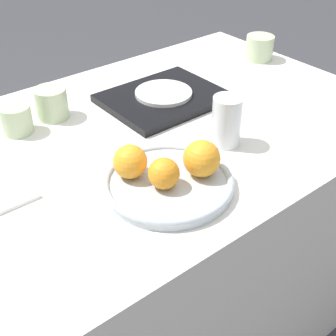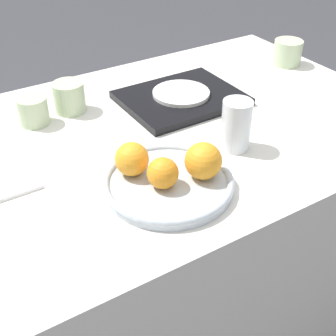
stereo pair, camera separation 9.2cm
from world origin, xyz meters
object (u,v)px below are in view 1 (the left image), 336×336
(cup_1, at_px, (259,48))
(orange_0, at_px, (164,173))
(orange_2, at_px, (202,158))
(cup_3, at_px, (16,119))
(cup_2, at_px, (52,103))
(serving_tray, at_px, (164,98))
(orange_1, at_px, (130,162))
(fruit_platter, at_px, (168,183))
(water_glass, at_px, (226,121))
(side_plate, at_px, (164,93))

(cup_1, bearing_deg, orange_0, -152.15)
(orange_2, distance_m, cup_3, 0.48)
(orange_2, bearing_deg, cup_2, 103.93)
(orange_2, xyz_separation_m, serving_tray, (0.16, 0.33, -0.05))
(orange_2, bearing_deg, orange_1, 143.71)
(fruit_platter, distance_m, orange_2, 0.08)
(water_glass, relative_size, side_plate, 0.77)
(serving_tray, xyz_separation_m, side_plate, (0.00, -0.00, 0.02))
(orange_2, bearing_deg, serving_tray, 63.58)
(cup_2, distance_m, cup_3, 0.10)
(water_glass, bearing_deg, cup_2, 124.45)
(orange_0, height_order, water_glass, water_glass)
(cup_3, bearing_deg, orange_2, -63.70)
(fruit_platter, bearing_deg, cup_2, 95.51)
(orange_1, distance_m, orange_2, 0.14)
(orange_0, relative_size, water_glass, 0.54)
(water_glass, xyz_separation_m, cup_2, (-0.25, 0.37, -0.02))
(cup_1, bearing_deg, serving_tray, -174.55)
(fruit_platter, xyz_separation_m, water_glass, (0.21, 0.05, 0.05))
(side_plate, relative_size, cup_2, 1.89)
(cup_2, relative_size, cup_3, 1.09)
(cup_3, bearing_deg, serving_tray, -14.23)
(fruit_platter, height_order, cup_2, cup_2)
(cup_1, bearing_deg, side_plate, -174.55)
(water_glass, relative_size, serving_tray, 0.38)
(orange_1, height_order, orange_2, orange_2)
(orange_0, relative_size, side_plate, 0.41)
(serving_tray, distance_m, cup_3, 0.39)
(water_glass, distance_m, serving_tray, 0.26)
(side_plate, height_order, cup_1, cup_1)
(side_plate, xyz_separation_m, cup_1, (0.42, 0.04, 0.01))
(cup_3, bearing_deg, fruit_platter, -70.65)
(cup_3, bearing_deg, cup_1, -3.91)
(fruit_platter, bearing_deg, cup_3, 109.35)
(orange_0, xyz_separation_m, cup_3, (-0.12, 0.41, -0.01))
(orange_2, height_order, side_plate, orange_2)
(cup_2, bearing_deg, orange_0, -86.90)
(orange_1, bearing_deg, orange_2, -36.29)
(serving_tray, height_order, cup_3, cup_3)
(fruit_platter, bearing_deg, orange_1, 127.24)
(orange_0, relative_size, orange_2, 0.83)
(fruit_platter, relative_size, cup_2, 3.30)
(orange_1, bearing_deg, water_glass, -2.72)
(fruit_platter, bearing_deg, serving_tray, 52.83)
(orange_2, relative_size, cup_3, 1.03)
(orange_2, height_order, cup_2, orange_2)
(orange_0, distance_m, serving_tray, 0.41)
(orange_0, bearing_deg, serving_tray, 51.59)
(orange_2, xyz_separation_m, water_glass, (0.14, 0.07, 0.00))
(orange_2, bearing_deg, cup_3, 116.30)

